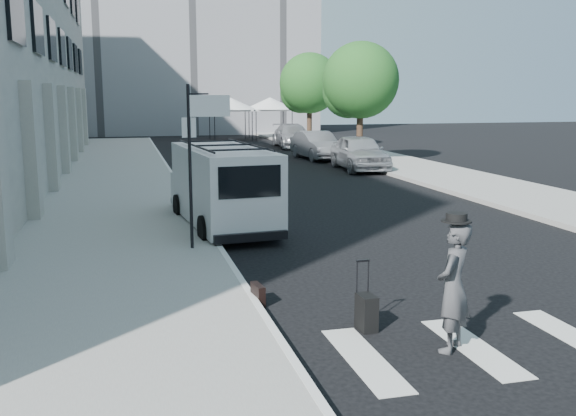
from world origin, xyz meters
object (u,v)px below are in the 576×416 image
parked_car_a (360,152)px  parked_car_b (317,145)px  suitcase (366,312)px  briefcase (258,294)px  cargo_van (222,186)px  parked_car_c (293,136)px  businessman (453,287)px

parked_car_a → parked_car_b: 5.22m
suitcase → parked_car_b: 25.30m
parked_car_a → parked_car_b: bearing=99.2°
briefcase → cargo_van: (0.38, 6.43, 0.92)m
briefcase → parked_car_c: bearing=67.0°
businessman → parked_car_c: size_ratio=0.35×
suitcase → parked_car_c: (7.39, 32.15, 0.48)m
briefcase → parked_car_a: 19.58m
businessman → parked_car_b: size_ratio=0.40×
parked_car_a → cargo_van: bearing=-121.7°
briefcase → parked_car_a: (8.45, 17.65, 0.64)m
suitcase → parked_car_c: bearing=73.8°
parked_car_b → parked_car_c: size_ratio=0.87×
briefcase → parked_car_b: (7.98, 22.85, 0.57)m
parked_car_c → briefcase: bearing=-102.4°
suitcase → cargo_van: size_ratio=0.18×
parked_car_b → parked_car_c: parked_car_c is taller
parked_car_a → parked_car_c: 12.95m
parked_car_c → cargo_van: bearing=-105.5°
briefcase → cargo_van: 6.50m
briefcase → parked_car_b: parked_car_b is taller
suitcase → cargo_van: bearing=93.3°
cargo_van → parked_car_c: 25.56m
briefcase → suitcase: 2.03m
businessman → cargo_van: cargo_van is taller
briefcase → parked_car_a: bearing=57.3°
parked_car_a → parked_car_b: parked_car_a is taller
cargo_van → parked_car_a: 13.82m
parked_car_a → parked_car_c: bearing=92.9°
suitcase → parked_car_a: (7.14, 19.20, 0.53)m
suitcase → businessman: bearing=-53.4°
cargo_van → parked_car_b: 18.10m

